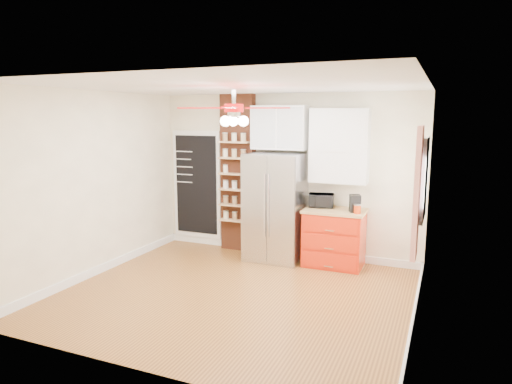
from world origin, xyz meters
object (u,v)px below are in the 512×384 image
at_px(fridge, 275,207).
at_px(ceiling_fan, 234,109).
at_px(canister_left, 357,209).
at_px(red_cabinet, 334,238).
at_px(pantry_jar_oats, 226,169).
at_px(coffee_maker, 355,203).
at_px(toaster_oven, 321,201).

height_order(fridge, ceiling_fan, ceiling_fan).
bearing_deg(canister_left, red_cabinet, 157.73).
xyz_separation_m(ceiling_fan, canister_left, (1.29, 1.53, -1.46)).
xyz_separation_m(fridge, canister_left, (1.34, -0.10, 0.09)).
distance_m(ceiling_fan, canister_left, 2.48).
bearing_deg(fridge, pantry_jar_oats, 171.22).
relative_size(red_cabinet, coffee_maker, 3.57).
bearing_deg(coffee_maker, pantry_jar_oats, 155.96).
distance_m(fridge, ceiling_fan, 2.25).
height_order(ceiling_fan, toaster_oven, ceiling_fan).
bearing_deg(coffee_maker, toaster_oven, 143.63).
height_order(fridge, canister_left, fridge).
relative_size(fridge, toaster_oven, 4.50).
bearing_deg(fridge, ceiling_fan, -88.24).
relative_size(toaster_oven, pantry_jar_oats, 3.04).
relative_size(ceiling_fan, canister_left, 11.22).
bearing_deg(canister_left, toaster_oven, 157.31).
bearing_deg(ceiling_fan, red_cabinet, 61.29).
distance_m(red_cabinet, toaster_oven, 0.62).
distance_m(fridge, coffee_maker, 1.29).
xyz_separation_m(fridge, red_cabinet, (0.97, 0.05, -0.42)).
bearing_deg(ceiling_fan, fridge, 91.76).
xyz_separation_m(fridge, ceiling_fan, (0.05, -1.63, 1.55)).
distance_m(ceiling_fan, toaster_oven, 2.38).
distance_m(fridge, canister_left, 1.35).
distance_m(toaster_oven, canister_left, 0.68).
bearing_deg(toaster_oven, coffee_maker, -29.09).
bearing_deg(red_cabinet, pantry_jar_oats, 177.06).
height_order(coffee_maker, canister_left, coffee_maker).
height_order(toaster_oven, coffee_maker, coffee_maker).
height_order(fridge, red_cabinet, fridge).
bearing_deg(toaster_oven, pantry_jar_oats, 167.53).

